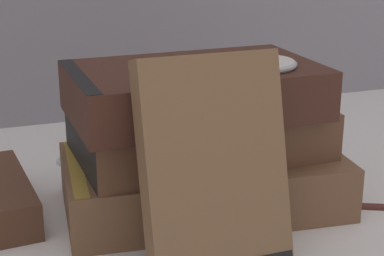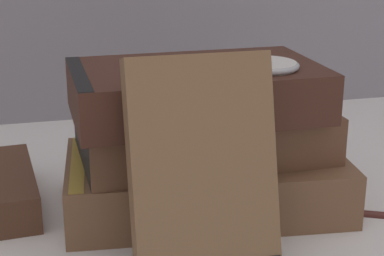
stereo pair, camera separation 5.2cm
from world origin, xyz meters
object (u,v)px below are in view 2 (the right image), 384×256
at_px(book_flat_middle, 197,131).
at_px(pocket_watch, 266,65).
at_px(book_flat_top, 190,91).
at_px(reading_glasses, 114,155).
at_px(book_leaning_front, 202,173).
at_px(book_flat_bottom, 204,181).

xyz_separation_m(book_flat_middle, pocket_watch, (0.05, -0.04, 0.07)).
bearing_deg(book_flat_top, reading_glasses, 107.60).
height_order(book_leaning_front, pocket_watch, book_leaning_front).
xyz_separation_m(book_leaning_front, pocket_watch, (0.07, 0.07, 0.06)).
bearing_deg(book_flat_middle, book_leaning_front, -103.77).
bearing_deg(pocket_watch, book_leaning_front, -134.80).
xyz_separation_m(book_flat_top, pocket_watch, (0.06, -0.02, 0.02)).
bearing_deg(book_flat_middle, book_flat_bottom, -65.97).
height_order(book_flat_bottom, book_flat_middle, book_flat_middle).
height_order(book_flat_bottom, pocket_watch, pocket_watch).
bearing_deg(pocket_watch, book_flat_bottom, 148.32).
distance_m(book_leaning_front, reading_glasses, 0.26).
relative_size(book_leaning_front, reading_glasses, 1.62).
relative_size(book_flat_top, book_leaning_front, 1.30).
relative_size(book_flat_bottom, book_leaning_front, 1.59).
bearing_deg(book_leaning_front, book_flat_bottom, 74.02).
relative_size(pocket_watch, reading_glasses, 0.58).
xyz_separation_m(book_flat_top, reading_glasses, (-0.05, 0.15, -0.11)).
height_order(book_flat_bottom, reading_glasses, book_flat_bottom).
bearing_deg(reading_glasses, pocket_watch, -46.32).
distance_m(book_leaning_front, pocket_watch, 0.12).
bearing_deg(book_flat_bottom, book_flat_top, -155.07).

